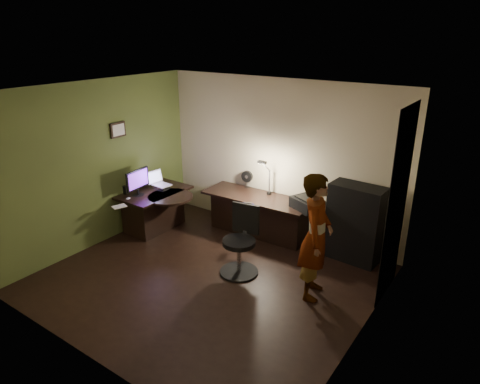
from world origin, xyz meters
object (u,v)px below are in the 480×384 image
Objects in this scene: desk_left at (156,210)px; person at (316,237)px; desk_right at (257,216)px; office_chair at (239,242)px; cabinet at (355,223)px; monitor at (137,186)px.

desk_left is 3.30m from person.
desk_left is 0.65× the size of desk_right.
desk_left is at bearing 159.92° from office_chair.
office_chair is at bearing -70.32° from desk_right.
person is (1.14, 0.13, 0.36)m from office_chair.
person reaches higher than desk_left.
monitor is at bearing -156.38° from cabinet.
cabinet is at bearing 14.40° from monitor.
desk_right is at bearing -171.52° from cabinet.
cabinet reaches higher than office_chair.
office_chair is at bearing -10.34° from desk_left.
cabinet is at bearing 3.43° from desk_right.
cabinet is 3.68m from monitor.
desk_left is 1.02× the size of cabinet.
person is at bearing -90.52° from cabinet.
cabinet is (3.34, 0.98, 0.25)m from desk_left.
office_chair is (2.11, -0.40, 0.15)m from desk_left.
cabinet is 1.85m from office_chair.
monitor is at bearing -149.00° from desk_right.
monitor reaches higher than desk_right.
office_chair is 0.59× the size of person.
desk_left is at bearing 62.88° from monitor.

